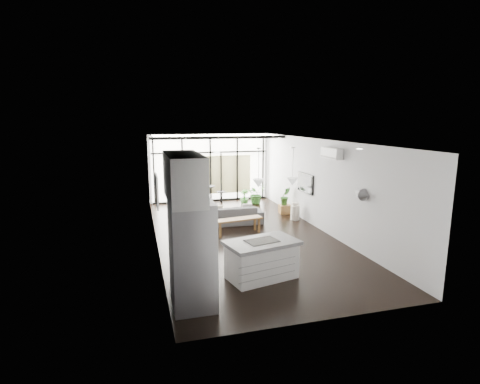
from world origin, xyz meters
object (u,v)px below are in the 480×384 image
fridge (192,254)px  milk_can (295,211)px  pouf (220,214)px  tv (305,183)px  sofa (232,212)px  console_bench (238,226)px  island (262,260)px

fridge → milk_can: 6.64m
pouf → milk_can: (2.48, -0.69, 0.11)m
pouf → tv: bearing=-17.8°
tv → sofa: bearing=173.4°
fridge → pouf: (1.78, 5.73, -0.80)m
sofa → pouf: (-0.26, 0.59, -0.21)m
fridge → console_bench: fridge is taller
fridge → tv: bearing=47.1°
console_bench → milk_can: (2.31, 1.04, 0.06)m
island → console_bench: (0.34, 3.20, -0.18)m
console_bench → tv: 2.90m
console_bench → tv: size_ratio=1.35×
console_bench → milk_can: bearing=15.7°
sofa → pouf: 0.68m
fridge → console_bench: 4.51m
pouf → tv: 3.08m
fridge → sofa: size_ratio=0.97×
island → fridge: 1.88m
island → milk_can: size_ratio=2.54×
island → console_bench: size_ratio=1.03×
island → milk_can: (2.65, 4.24, -0.12)m
sofa → milk_can: sofa is taller
pouf → milk_can: 2.58m
milk_can → tv: 1.05m
island → sofa: size_ratio=0.75×
pouf → island: bearing=-92.0°
console_bench → sofa: bearing=77.1°
island → milk_can: bearing=45.0°
island → tv: 5.06m
sofa → island: bearing=86.5°
sofa → milk_can: bearing=179.7°
fridge → console_bench: (1.95, 4.00, -0.75)m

